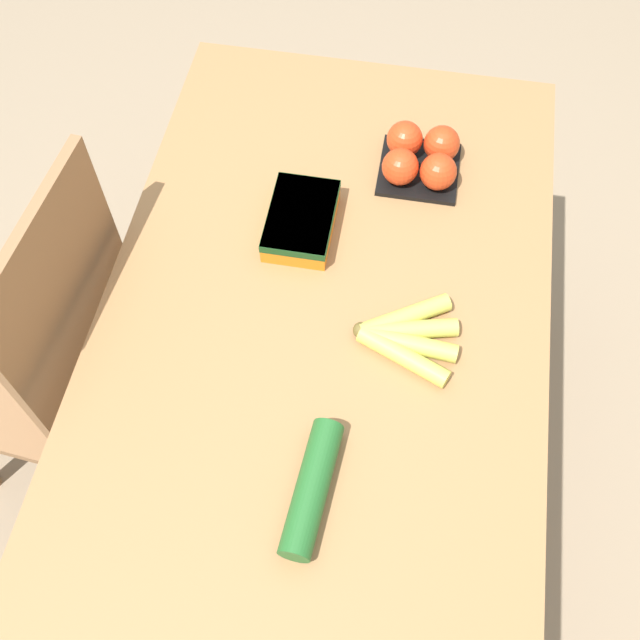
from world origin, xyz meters
The scene contains 7 objects.
ground_plane centered at (0.00, 0.00, 0.00)m, with size 12.00×12.00×0.00m, color gray.
dining_table centered at (0.00, 0.00, 0.65)m, with size 1.39×0.80×0.75m.
chair centered at (-0.02, 0.57, 0.50)m, with size 0.45×0.44×0.98m.
banana_bunch centered at (0.00, -0.15, 0.77)m, with size 0.18×0.18×0.03m.
tomato_pack centered at (0.39, -0.13, 0.79)m, with size 0.16×0.16×0.08m.
carrot_bag centered at (0.21, 0.07, 0.78)m, with size 0.18×0.12×0.05m.
cucumber_near centered at (-0.29, -0.04, 0.78)m, with size 0.22×0.07×0.05m.
Camera 1 is at (-0.65, -0.11, 1.89)m, focal length 42.00 mm.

